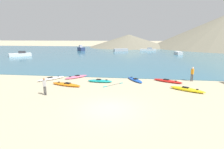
{
  "coord_description": "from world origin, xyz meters",
  "views": [
    {
      "loc": [
        1.74,
        -11.8,
        5.17
      ],
      "look_at": [
        -1.01,
        9.41,
        0.5
      ],
      "focal_mm": 28.0,
      "sensor_mm": 36.0,
      "label": 1
    }
  ],
  "objects_px": {
    "kayak_on_sand_1": "(135,80)",
    "moored_boat_3": "(178,53)",
    "person_near_waterline": "(192,73)",
    "kayak_on_sand_4": "(51,79)",
    "kayak_on_sand_6": "(66,84)",
    "loose_paddle": "(113,85)",
    "person_near_foreground": "(45,85)",
    "moored_boat_1": "(148,50)",
    "kayak_on_sand_2": "(168,81)",
    "kayak_on_sand_0": "(100,81)",
    "kayak_on_sand_5": "(76,77)",
    "kayak_on_sand_3": "(187,89)",
    "moored_boat_4": "(81,49)",
    "moored_boat_2": "(121,50)",
    "moored_boat_0": "(20,54)"
  },
  "relations": [
    {
      "from": "kayak_on_sand_1",
      "to": "moored_boat_3",
      "type": "bearing_deg",
      "value": 69.0
    },
    {
      "from": "person_near_waterline",
      "to": "kayak_on_sand_4",
      "type": "bearing_deg",
      "value": -175.02
    },
    {
      "from": "kayak_on_sand_6",
      "to": "loose_paddle",
      "type": "distance_m",
      "value": 5.07
    },
    {
      "from": "moored_boat_3",
      "to": "person_near_foreground",
      "type": "bearing_deg",
      "value": -117.81
    },
    {
      "from": "moored_boat_1",
      "to": "kayak_on_sand_2",
      "type": "bearing_deg",
      "value": -91.22
    },
    {
      "from": "kayak_on_sand_0",
      "to": "person_near_waterline",
      "type": "height_order",
      "value": "person_near_waterline"
    },
    {
      "from": "kayak_on_sand_1",
      "to": "loose_paddle",
      "type": "distance_m",
      "value": 3.21
    },
    {
      "from": "kayak_on_sand_0",
      "to": "kayak_on_sand_1",
      "type": "bearing_deg",
      "value": 17.34
    },
    {
      "from": "kayak_on_sand_2",
      "to": "kayak_on_sand_5",
      "type": "height_order",
      "value": "kayak_on_sand_5"
    },
    {
      "from": "kayak_on_sand_3",
      "to": "moored_boat_4",
      "type": "height_order",
      "value": "moored_boat_4"
    },
    {
      "from": "moored_boat_3",
      "to": "loose_paddle",
      "type": "xyz_separation_m",
      "value": [
        -14.8,
        -34.72,
        -0.46
      ]
    },
    {
      "from": "moored_boat_2",
      "to": "moored_boat_3",
      "type": "distance_m",
      "value": 19.67
    },
    {
      "from": "moored_boat_0",
      "to": "person_near_waterline",
      "type": "bearing_deg",
      "value": -30.44
    },
    {
      "from": "moored_boat_2",
      "to": "kayak_on_sand_3",
      "type": "bearing_deg",
      "value": -77.4
    },
    {
      "from": "kayak_on_sand_4",
      "to": "kayak_on_sand_6",
      "type": "bearing_deg",
      "value": -38.87
    },
    {
      "from": "kayak_on_sand_0",
      "to": "moored_boat_1",
      "type": "xyz_separation_m",
      "value": [
        8.71,
        45.4,
        0.33
      ]
    },
    {
      "from": "kayak_on_sand_0",
      "to": "loose_paddle",
      "type": "relative_size",
      "value": 1.34
    },
    {
      "from": "kayak_on_sand_1",
      "to": "moored_boat_1",
      "type": "bearing_deg",
      "value": 83.91
    },
    {
      "from": "loose_paddle",
      "to": "moored_boat_1",
      "type": "bearing_deg",
      "value": 81.38
    },
    {
      "from": "person_near_waterline",
      "to": "moored_boat_4",
      "type": "distance_m",
      "value": 48.37
    },
    {
      "from": "moored_boat_1",
      "to": "moored_boat_2",
      "type": "bearing_deg",
      "value": -164.71
    },
    {
      "from": "kayak_on_sand_3",
      "to": "person_near_waterline",
      "type": "bearing_deg",
      "value": 68.08
    },
    {
      "from": "kayak_on_sand_0",
      "to": "kayak_on_sand_3",
      "type": "distance_m",
      "value": 9.29
    },
    {
      "from": "kayak_on_sand_0",
      "to": "person_near_waterline",
      "type": "bearing_deg",
      "value": 9.8
    },
    {
      "from": "moored_boat_2",
      "to": "person_near_waterline",
      "type": "bearing_deg",
      "value": -74.1
    },
    {
      "from": "kayak_on_sand_2",
      "to": "kayak_on_sand_6",
      "type": "distance_m",
      "value": 11.47
    },
    {
      "from": "kayak_on_sand_2",
      "to": "moored_boat_0",
      "type": "bearing_deg",
      "value": 146.6
    },
    {
      "from": "kayak_on_sand_0",
      "to": "loose_paddle",
      "type": "distance_m",
      "value": 1.94
    },
    {
      "from": "moored_boat_0",
      "to": "loose_paddle",
      "type": "height_order",
      "value": "moored_boat_0"
    },
    {
      "from": "kayak_on_sand_2",
      "to": "moored_boat_0",
      "type": "relative_size",
      "value": 0.64
    },
    {
      "from": "kayak_on_sand_4",
      "to": "moored_boat_3",
      "type": "xyz_separation_m",
      "value": [
        22.59,
        33.38,
        0.32
      ]
    },
    {
      "from": "person_near_foreground",
      "to": "loose_paddle",
      "type": "relative_size",
      "value": 0.75
    },
    {
      "from": "kayak_on_sand_4",
      "to": "moored_boat_0",
      "type": "height_order",
      "value": "moored_boat_0"
    },
    {
      "from": "person_near_foreground",
      "to": "moored_boat_1",
      "type": "relative_size",
      "value": 0.28
    },
    {
      "from": "kayak_on_sand_0",
      "to": "moored_boat_0",
      "type": "relative_size",
      "value": 0.55
    },
    {
      "from": "kayak_on_sand_3",
      "to": "kayak_on_sand_2",
      "type": "bearing_deg",
      "value": 111.05
    },
    {
      "from": "kayak_on_sand_5",
      "to": "moored_boat_0",
      "type": "relative_size",
      "value": 0.53
    },
    {
      "from": "kayak_on_sand_6",
      "to": "moored_boat_2",
      "type": "xyz_separation_m",
      "value": [
        2.3,
        44.62,
        0.39
      ]
    },
    {
      "from": "kayak_on_sand_1",
      "to": "kayak_on_sand_3",
      "type": "relative_size",
      "value": 0.97
    },
    {
      "from": "kayak_on_sand_0",
      "to": "loose_paddle",
      "type": "height_order",
      "value": "kayak_on_sand_0"
    },
    {
      "from": "kayak_on_sand_1",
      "to": "kayak_on_sand_2",
      "type": "relative_size",
      "value": 0.92
    },
    {
      "from": "person_near_foreground",
      "to": "moored_boat_1",
      "type": "xyz_separation_m",
      "value": [
        12.71,
        50.48,
        -0.44
      ]
    },
    {
      "from": "kayak_on_sand_0",
      "to": "kayak_on_sand_6",
      "type": "height_order",
      "value": "kayak_on_sand_0"
    },
    {
      "from": "person_near_waterline",
      "to": "moored_boat_3",
      "type": "relative_size",
      "value": 0.48
    },
    {
      "from": "kayak_on_sand_6",
      "to": "moored_boat_2",
      "type": "distance_m",
      "value": 44.68
    },
    {
      "from": "kayak_on_sand_2",
      "to": "moored_boat_2",
      "type": "height_order",
      "value": "moored_boat_2"
    },
    {
      "from": "kayak_on_sand_4",
      "to": "moored_boat_2",
      "type": "bearing_deg",
      "value": 83.14
    },
    {
      "from": "kayak_on_sand_2",
      "to": "person_near_foreground",
      "type": "height_order",
      "value": "person_near_foreground"
    },
    {
      "from": "kayak_on_sand_4",
      "to": "moored_boat_4",
      "type": "relative_size",
      "value": 0.9
    },
    {
      "from": "kayak_on_sand_2",
      "to": "loose_paddle",
      "type": "distance_m",
      "value": 6.43
    }
  ]
}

